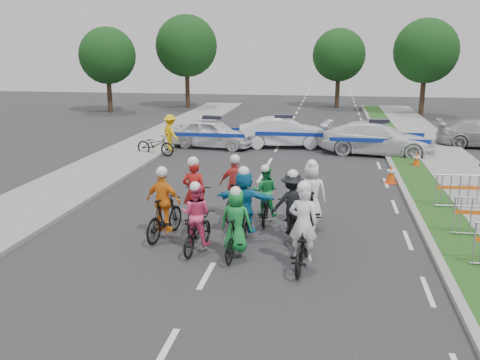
% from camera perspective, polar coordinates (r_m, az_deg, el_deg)
% --- Properties ---
extents(ground, '(90.00, 90.00, 0.00)m').
position_cam_1_polar(ground, '(11.78, -3.59, -10.16)').
color(ground, '#28282B').
rests_on(ground, ground).
extents(curb_right, '(0.20, 60.00, 0.12)m').
position_cam_1_polar(curb_right, '(16.38, 18.31, -3.62)').
color(curb_right, gray).
rests_on(curb_right, ground).
extents(grass_strip, '(1.20, 60.00, 0.11)m').
position_cam_1_polar(grass_strip, '(16.51, 20.72, -3.71)').
color(grass_strip, '#1E4F19').
rests_on(grass_strip, ground).
extents(sidewalk_left, '(3.00, 60.00, 0.13)m').
position_cam_1_polar(sidewalk_left, '(18.51, -19.91, -1.73)').
color(sidewalk_left, gray).
rests_on(sidewalk_left, ground).
extents(rider_0, '(0.86, 2.04, 2.03)m').
position_cam_1_polar(rider_0, '(12.05, 6.71, -6.26)').
color(rider_0, black).
rests_on(rider_0, ground).
extents(rider_1, '(0.78, 1.70, 1.75)m').
position_cam_1_polar(rider_1, '(12.50, -0.41, -5.32)').
color(rider_1, black).
rests_on(rider_1, ground).
extents(rider_2, '(0.80, 1.77, 1.75)m').
position_cam_1_polar(rider_2, '(12.97, -4.64, -4.78)').
color(rider_2, black).
rests_on(rider_2, ground).
extents(rider_3, '(1.03, 1.90, 1.92)m').
position_cam_1_polar(rider_3, '(13.86, -8.09, -3.26)').
color(rider_3, black).
rests_on(rider_3, ground).
extents(rider_4, '(1.14, 1.93, 1.88)m').
position_cam_1_polar(rider_4, '(13.66, 5.57, -3.50)').
color(rider_4, black).
rests_on(rider_4, ground).
extents(rider_5, '(1.55, 1.85, 1.92)m').
position_cam_1_polar(rider_5, '(13.75, 0.44, -2.98)').
color(rider_5, black).
rests_on(rider_5, ground).
extents(rider_6, '(0.81, 2.02, 2.02)m').
position_cam_1_polar(rider_6, '(14.52, -4.84, -2.67)').
color(rider_6, black).
rests_on(rider_6, ground).
extents(rider_7, '(0.86, 1.88, 1.93)m').
position_cam_1_polar(rider_7, '(14.63, 7.58, -2.28)').
color(rider_7, black).
rests_on(rider_7, ground).
extents(rider_8, '(0.71, 1.65, 1.67)m').
position_cam_1_polar(rider_8, '(15.09, 2.69, -2.14)').
color(rider_8, black).
rests_on(rider_8, ground).
extents(rider_9, '(1.00, 1.85, 1.89)m').
position_cam_1_polar(rider_9, '(15.37, -0.47, -1.45)').
color(rider_9, black).
rests_on(rider_9, ground).
extents(police_car_0, '(4.35, 2.32, 1.41)m').
position_cam_1_polar(police_car_0, '(26.31, -3.00, 4.99)').
color(police_car_0, white).
rests_on(police_car_0, ground).
extents(police_car_1, '(4.57, 2.22, 1.44)m').
position_cam_1_polar(police_car_1, '(26.50, 4.67, 5.07)').
color(police_car_1, white).
rests_on(police_car_1, ground).
extents(police_car_2, '(5.33, 2.82, 1.47)m').
position_cam_1_polar(police_car_2, '(25.36, 14.49, 4.30)').
color(police_car_2, white).
rests_on(police_car_2, ground).
extents(marshal_hiviz, '(1.23, 1.23, 1.71)m').
position_cam_1_polar(marshal_hiviz, '(25.76, -7.43, 5.04)').
color(marshal_hiviz, yellow).
rests_on(marshal_hiviz, ground).
extents(barrier_2, '(2.03, 0.66, 1.12)m').
position_cam_1_polar(barrier_2, '(17.46, 23.18, -1.27)').
color(barrier_2, '#A5A8AD').
rests_on(barrier_2, ground).
extents(cone_0, '(0.40, 0.40, 0.70)m').
position_cam_1_polar(cone_0, '(20.12, 15.80, 0.61)').
color(cone_0, '#F24C0C').
rests_on(cone_0, ground).
extents(cone_1, '(0.40, 0.40, 0.70)m').
position_cam_1_polar(cone_1, '(22.97, 18.31, 2.05)').
color(cone_1, '#F24C0C').
rests_on(cone_1, ground).
extents(parked_bike, '(1.97, 1.04, 0.99)m').
position_cam_1_polar(parked_bike, '(24.70, -9.02, 3.75)').
color(parked_bike, black).
rests_on(parked_bike, ground).
extents(tree_0, '(4.20, 4.20, 6.30)m').
position_cam_1_polar(tree_0, '(41.85, -13.97, 12.74)').
color(tree_0, '#382619').
rests_on(tree_0, ground).
extents(tree_1, '(4.55, 4.55, 6.82)m').
position_cam_1_polar(tree_1, '(40.98, 19.22, 12.86)').
color(tree_1, '#382619').
rests_on(tree_1, ground).
extents(tree_3, '(4.90, 4.90, 7.35)m').
position_cam_1_polar(tree_3, '(43.99, -5.73, 14.03)').
color(tree_3, '#382619').
rests_on(tree_3, ground).
extents(tree_4, '(4.20, 4.20, 6.30)m').
position_cam_1_polar(tree_4, '(44.46, 10.51, 12.97)').
color(tree_4, '#382619').
rests_on(tree_4, ground).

